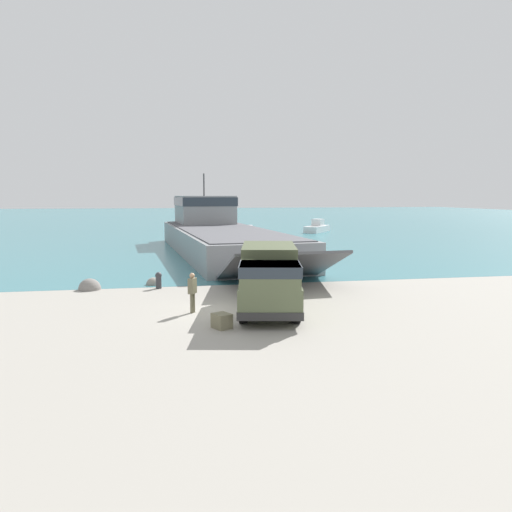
{
  "coord_description": "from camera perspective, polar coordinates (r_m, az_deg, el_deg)",
  "views": [
    {
      "loc": [
        -2.42,
        -21.94,
        5.21
      ],
      "look_at": [
        2.39,
        4.43,
        1.94
      ],
      "focal_mm": 35.0,
      "sensor_mm": 36.0,
      "label": 1
    }
  ],
  "objects": [
    {
      "name": "soldier_on_ramp",
      "position": [
        22.36,
        -7.29,
        -3.84
      ],
      "size": [
        0.43,
        0.5,
        1.8
      ],
      "rotation": [
        0.0,
        0.0,
        2.63
      ],
      "color": "#6B664C",
      "rests_on": "ground_plane"
    },
    {
      "name": "shoreline_rock_a",
      "position": [
        29.87,
        -11.64,
        -3.23
      ],
      "size": [
        0.86,
        0.86,
        0.86
      ],
      "primitive_type": "sphere",
      "color": "gray",
      "rests_on": "ground_plane"
    },
    {
      "name": "moored_boat_a",
      "position": [
        72.99,
        -3.78,
        3.31
      ],
      "size": [
        8.58,
        2.9,
        1.8
      ],
      "rotation": [
        0.0,
        0.0,
        4.6
      ],
      "color": "#B7BABF",
      "rests_on": "ground_plane"
    },
    {
      "name": "water_surface",
      "position": [
        118.69,
        -9.18,
        4.35
      ],
      "size": [
        240.0,
        180.0,
        0.01
      ],
      "primitive_type": "cube",
      "color": "teal",
      "rests_on": "ground_plane"
    },
    {
      "name": "moored_boat_b",
      "position": [
        71.75,
        6.99,
        3.23
      ],
      "size": [
        4.88,
        5.48,
        1.85
      ],
      "rotation": [
        0.0,
        0.0,
        2.48
      ],
      "color": "white",
      "rests_on": "ground_plane"
    },
    {
      "name": "cargo_crate",
      "position": [
        19.82,
        -3.94,
        -7.41
      ],
      "size": [
        0.86,
        0.91,
        0.59
      ],
      "primitive_type": "cube",
      "rotation": [
        0.0,
        0.0,
        0.49
      ],
      "color": "#6B664C",
      "rests_on": "ground_plane"
    },
    {
      "name": "mooring_bollard",
      "position": [
        28.54,
        -11.08,
        -2.66
      ],
      "size": [
        0.37,
        0.37,
        0.93
      ],
      "color": "#333338",
      "rests_on": "ground_plane"
    },
    {
      "name": "ground_plane",
      "position": [
        22.68,
        -3.95,
        -6.34
      ],
      "size": [
        240.0,
        240.0,
        0.0
      ],
      "primitive_type": "plane",
      "color": "#9E998E"
    },
    {
      "name": "military_truck",
      "position": [
        22.48,
        1.5,
        -2.46
      ],
      "size": [
        3.83,
        7.23,
        2.89
      ],
      "rotation": [
        0.0,
        0.0,
        -1.76
      ],
      "color": "#566042",
      "rests_on": "ground_plane"
    },
    {
      "name": "landing_craft",
      "position": [
        47.37,
        -4.43,
        2.82
      ],
      "size": [
        10.33,
        34.13,
        7.55
      ],
      "rotation": [
        0.0,
        0.0,
        0.09
      ],
      "color": "gray",
      "rests_on": "ground_plane"
    },
    {
      "name": "shoreline_rock_b",
      "position": [
        29.27,
        -18.47,
        -3.66
      ],
      "size": [
        1.24,
        1.24,
        1.24
      ],
      "primitive_type": "sphere",
      "color": "gray",
      "rests_on": "ground_plane"
    }
  ]
}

